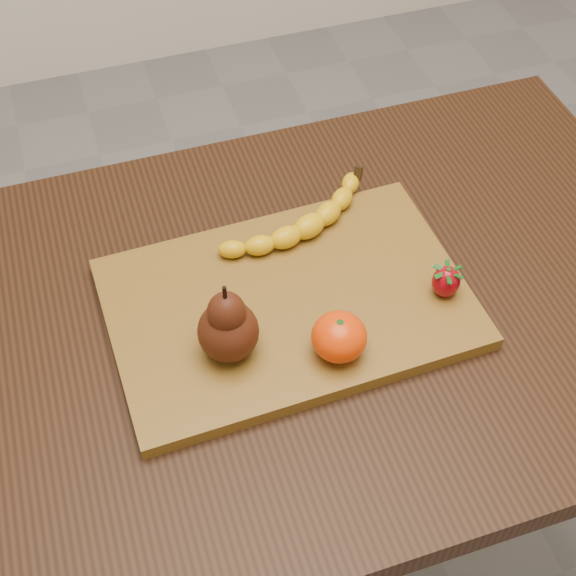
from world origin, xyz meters
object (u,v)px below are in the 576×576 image
object	(u,v)px
table	(330,343)
pear	(227,321)
cutting_board	(288,303)
mandarin	(339,337)

from	to	relation	value
table	pear	world-z (taller)	pear
pear	cutting_board	bearing A→B (deg)	30.72
cutting_board	mandarin	world-z (taller)	mandarin
mandarin	table	bearing A→B (deg)	72.98
mandarin	pear	bearing A→B (deg)	160.88
table	pear	bearing A→B (deg)	-161.02
cutting_board	table	bearing A→B (deg)	-3.62
table	pear	distance (m)	0.24
table	mandarin	world-z (taller)	mandarin
table	cutting_board	size ratio (longest dim) A/B	2.22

